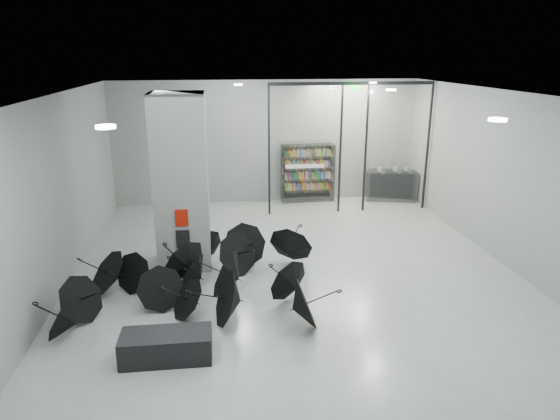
{
  "coord_description": "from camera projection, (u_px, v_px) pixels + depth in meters",
  "views": [
    {
      "loc": [
        -1.72,
        -9.17,
        4.81
      ],
      "look_at": [
        -0.3,
        1.5,
        1.4
      ],
      "focal_mm": 31.89,
      "sensor_mm": 36.0,
      "label": 1
    }
  ],
  "objects": [
    {
      "name": "room",
      "position": [
        306.0,
        161.0,
        9.47
      ],
      "size": [
        14.0,
        14.02,
        4.01
      ],
      "color": "gray",
      "rests_on": "ground"
    },
    {
      "name": "column",
      "position": [
        181.0,
        182.0,
        11.3
      ],
      "size": [
        1.2,
        1.2,
        4.0
      ],
      "primitive_type": "cube",
      "color": "slate",
      "rests_on": "ground"
    },
    {
      "name": "fire_cabinet",
      "position": [
        182.0,
        218.0,
        10.91
      ],
      "size": [
        0.28,
        0.04,
        0.38
      ],
      "primitive_type": "cube",
      "color": "#A50A07",
      "rests_on": "column"
    },
    {
      "name": "info_panel",
      "position": [
        183.0,
        239.0,
        11.07
      ],
      "size": [
        0.3,
        0.03,
        0.42
      ],
      "primitive_type": "cube",
      "color": "black",
      "rests_on": "column"
    },
    {
      "name": "exit_sign",
      "position": [
        354.0,
        88.0,
        14.49
      ],
      "size": [
        0.3,
        0.06,
        0.15
      ],
      "primitive_type": "cube",
      "color": "#0CE533",
      "rests_on": "room"
    },
    {
      "name": "glass_partition",
      "position": [
        350.0,
        143.0,
        15.17
      ],
      "size": [
        5.06,
        0.08,
        4.0
      ],
      "color": "silver",
      "rests_on": "ground"
    },
    {
      "name": "bench",
      "position": [
        166.0,
        346.0,
        8.12
      ],
      "size": [
        1.48,
        0.65,
        0.47
      ],
      "primitive_type": "cube",
      "rotation": [
        0.0,
        0.0,
        -0.01
      ],
      "color": "black",
      "rests_on": "ground"
    },
    {
      "name": "bookshelf",
      "position": [
        308.0,
        173.0,
        16.59
      ],
      "size": [
        1.78,
        0.43,
        1.94
      ],
      "primitive_type": null,
      "rotation": [
        0.0,
        0.0,
        0.04
      ],
      "color": "black",
      "rests_on": "ground"
    },
    {
      "name": "shop_counter",
      "position": [
        391.0,
        185.0,
        16.89
      ],
      "size": [
        1.79,
        1.05,
        1.0
      ],
      "primitive_type": "cube",
      "rotation": [
        0.0,
        0.0,
        -0.24
      ],
      "color": "black",
      "rests_on": "ground"
    },
    {
      "name": "umbrella_cluster",
      "position": [
        206.0,
        281.0,
        10.26
      ],
      "size": [
        5.66,
        4.24,
        1.29
      ],
      "color": "black",
      "rests_on": "ground"
    }
  ]
}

